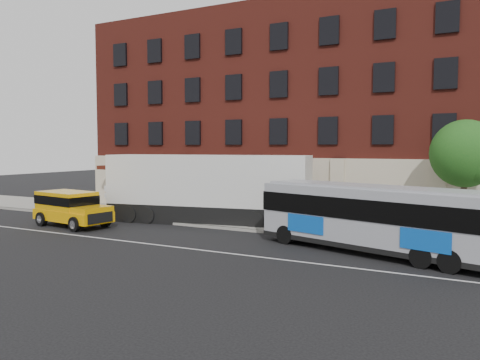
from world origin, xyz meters
The scene contains 10 objects.
ground centered at (0.00, 0.00, 0.00)m, with size 120.00×120.00×0.00m, color black.
sidewalk centered at (0.00, 9.00, 0.07)m, with size 60.00×6.00×0.15m, color gray.
kerb centered at (0.00, 6.00, 0.07)m, with size 60.00×0.25×0.15m, color gray.
lane_line centered at (0.00, 0.50, 0.01)m, with size 60.00×0.12×0.01m, color silver.
building centered at (-0.01, 16.92, 7.58)m, with size 30.00×12.10×15.00m.
sign_pole centered at (-8.50, 6.15, 1.45)m, with size 0.30×0.20×2.50m.
street_tree centered at (13.54, 9.48, 4.41)m, with size 3.60×3.60×6.20m.
city_bus centered at (10.13, 3.52, 1.73)m, with size 11.66×5.58×3.13m.
yellow_suv centered at (-8.23, 2.61, 1.22)m, with size 5.71×3.04×2.13m.
shipping_container centered at (-1.32, 7.48, 2.16)m, with size 13.38×4.90×4.37m.
Camera 1 is at (14.71, -18.51, 4.91)m, focal length 35.82 mm.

